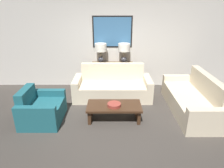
% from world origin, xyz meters
% --- Properties ---
extents(ground_plane, '(20.00, 20.00, 0.00)m').
position_xyz_m(ground_plane, '(0.00, 0.00, 0.00)').
color(ground_plane, '#3D3833').
extents(back_wall, '(8.45, 0.12, 2.65)m').
position_xyz_m(back_wall, '(0.00, 2.51, 1.33)').
color(back_wall, beige).
rests_on(back_wall, ground_plane).
extents(console_table, '(1.26, 0.39, 0.81)m').
position_xyz_m(console_table, '(0.00, 2.24, 0.40)').
color(console_table, brown).
rests_on(console_table, ground_plane).
extents(table_lamp_left, '(0.35, 0.35, 0.59)m').
position_xyz_m(table_lamp_left, '(-0.34, 2.24, 1.22)').
color(table_lamp_left, '#333338').
rests_on(table_lamp_left, console_table).
extents(table_lamp_right, '(0.35, 0.35, 0.59)m').
position_xyz_m(table_lamp_right, '(0.34, 2.24, 1.22)').
color(table_lamp_right, '#333338').
rests_on(table_lamp_right, console_table).
extents(couch_by_back_wall, '(2.13, 0.90, 0.91)m').
position_xyz_m(couch_by_back_wall, '(0.00, 1.57, 0.30)').
color(couch_by_back_wall, beige).
rests_on(couch_by_back_wall, ground_plane).
extents(couch_by_side, '(0.90, 2.13, 0.91)m').
position_xyz_m(couch_by_side, '(1.97, 0.77, 0.30)').
color(couch_by_side, beige).
rests_on(couch_by_side, ground_plane).
extents(coffee_table, '(1.22, 0.58, 0.37)m').
position_xyz_m(coffee_table, '(0.04, 0.37, 0.28)').
color(coffee_table, '#3D2616').
rests_on(coffee_table, ground_plane).
extents(decorative_bowl, '(0.30, 0.30, 0.07)m').
position_xyz_m(decorative_bowl, '(0.04, 0.31, 0.41)').
color(decorative_bowl, '#93382D').
rests_on(decorative_bowl, coffee_table).
extents(armchair_near_back_wall, '(0.85, 0.99, 0.77)m').
position_xyz_m(armchair_near_back_wall, '(-1.61, 0.34, 0.27)').
color(armchair_near_back_wall, '#1E5B66').
rests_on(armchair_near_back_wall, ground_plane).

